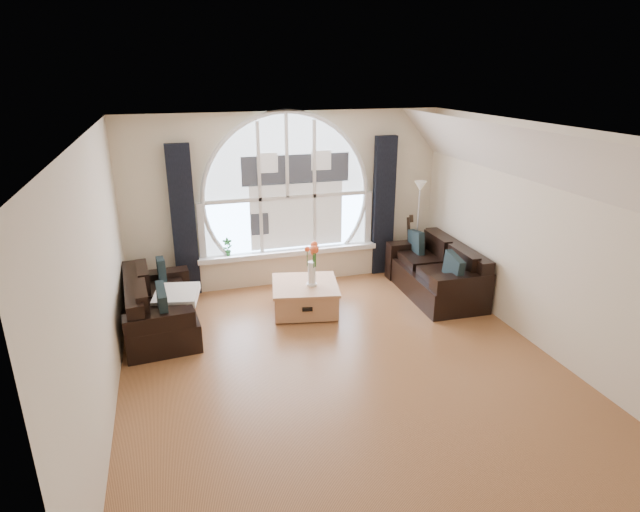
{
  "coord_description": "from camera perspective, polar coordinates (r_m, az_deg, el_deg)",
  "views": [
    {
      "loc": [
        -1.75,
        -5.06,
        3.3
      ],
      "look_at": [
        0.0,
        0.9,
        1.05
      ],
      "focal_mm": 29.21,
      "sensor_mm": 36.0,
      "label": 1
    }
  ],
  "objects": [
    {
      "name": "arched_window",
      "position": [
        8.14,
        -3.65,
        8.01
      ],
      "size": [
        2.6,
        0.06,
        2.15
      ],
      "primitive_type": "cube",
      "color": "silver",
      "rests_on": "wall_back"
    },
    {
      "name": "curtain_right",
      "position": [
        8.66,
        6.97,
        5.39
      ],
      "size": [
        0.35,
        0.12,
        2.3
      ],
      "primitive_type": "cube",
      "color": "black",
      "rests_on": "ground"
    },
    {
      "name": "attic_slope",
      "position": [
        6.49,
        21.73,
        10.12
      ],
      "size": [
        0.92,
        5.5,
        0.72
      ],
      "primitive_type": "cube",
      "color": "silver",
      "rests_on": "ground"
    },
    {
      "name": "floor_lamp",
      "position": [
        8.72,
        10.62,
        2.91
      ],
      "size": [
        0.24,
        0.24,
        1.6
      ],
      "primitive_type": "cube",
      "color": "#B2B2B2",
      "rests_on": "ground"
    },
    {
      "name": "wall_right",
      "position": [
        6.89,
        22.66,
        1.9
      ],
      "size": [
        0.01,
        5.5,
        2.7
      ],
      "primitive_type": "cube",
      "color": "beige",
      "rests_on": "ground"
    },
    {
      "name": "guitar",
      "position": [
        8.81,
        9.48,
        1.32
      ],
      "size": [
        0.37,
        0.26,
        1.06
      ],
      "primitive_type": "cube",
      "rotation": [
        0.0,
        0.0,
        -0.06
      ],
      "color": "brown",
      "rests_on": "ground"
    },
    {
      "name": "vase_flowers",
      "position": [
        7.22,
        -0.92,
        -0.35
      ],
      "size": [
        0.24,
        0.24,
        0.7
      ],
      "primitive_type": "cube",
      "color": "white",
      "rests_on": "coffee_chest"
    },
    {
      "name": "curtain_left",
      "position": [
        7.98,
        -14.72,
        3.63
      ],
      "size": [
        0.35,
        0.12,
        2.3
      ],
      "primitive_type": "cube",
      "color": "black",
      "rests_on": "ground"
    },
    {
      "name": "sofa_right",
      "position": [
        8.13,
        12.51,
        -1.47
      ],
      "size": [
        0.93,
        1.79,
        0.79
      ],
      "primitive_type": "cube",
      "rotation": [
        0.0,
        0.0,
        -0.03
      ],
      "color": "black",
      "rests_on": "ground"
    },
    {
      "name": "wall_front",
      "position": [
        3.49,
        17.81,
        -15.11
      ],
      "size": [
        5.0,
        0.01,
        2.7
      ],
      "primitive_type": "cube",
      "color": "beige",
      "rests_on": "ground"
    },
    {
      "name": "sofa_left",
      "position": [
        7.18,
        -17.15,
        -4.85
      ],
      "size": [
        0.95,
        1.71,
        0.73
      ],
      "primitive_type": "cube",
      "rotation": [
        0.0,
        0.0,
        0.08
      ],
      "color": "black",
      "rests_on": "ground"
    },
    {
      "name": "wall_back",
      "position": [
        8.23,
        -3.66,
        6.18
      ],
      "size": [
        5.0,
        0.01,
        2.7
      ],
      "primitive_type": "cube",
      "color": "beige",
      "rests_on": "ground"
    },
    {
      "name": "coffee_chest",
      "position": [
        7.48,
        -1.64,
        -4.37
      ],
      "size": [
        1.07,
        1.07,
        0.45
      ],
      "primitive_type": "cube",
      "rotation": [
        0.0,
        0.0,
        -0.19
      ],
      "color": "#AF7953",
      "rests_on": "ground"
    },
    {
      "name": "ground",
      "position": [
        6.28,
        2.37,
        -11.76
      ],
      "size": [
        5.0,
        5.5,
        0.01
      ],
      "primitive_type": "cube",
      "color": "brown",
      "rests_on": "ground"
    },
    {
      "name": "ceiling",
      "position": [
        5.38,
        2.78,
        13.51
      ],
      "size": [
        5.0,
        5.5,
        0.01
      ],
      "primitive_type": "cube",
      "color": "silver",
      "rests_on": "ground"
    },
    {
      "name": "potted_plant",
      "position": [
        8.17,
        -10.09,
        0.99
      ],
      "size": [
        0.16,
        0.11,
        0.28
      ],
      "primitive_type": "imported",
      "rotation": [
        0.0,
        0.0,
        0.07
      ],
      "color": "#1E6023",
      "rests_on": "window_sill"
    },
    {
      "name": "wall_left",
      "position": [
        5.47,
        -23.11,
        -2.64
      ],
      "size": [
        0.01,
        5.5,
        2.7
      ],
      "primitive_type": "cube",
      "color": "beige",
      "rests_on": "ground"
    },
    {
      "name": "window_frame",
      "position": [
        8.12,
        -3.61,
        7.97
      ],
      "size": [
        2.76,
        0.08,
        2.15
      ],
      "primitive_type": "cube",
      "color": "white",
      "rests_on": "wall_back"
    },
    {
      "name": "neighbor_house",
      "position": [
        8.19,
        -2.58,
        7.2
      ],
      "size": [
        1.7,
        0.02,
        1.5
      ],
      "primitive_type": "cube",
      "color": "silver",
      "rests_on": "wall_back"
    },
    {
      "name": "throw_blanket",
      "position": [
        7.07,
        -15.44,
        -4.16
      ],
      "size": [
        0.65,
        0.65,
        0.1
      ],
      "primitive_type": "cube",
      "rotation": [
        0.0,
        0.0,
        -0.2
      ],
      "color": "silver",
      "rests_on": "sofa_left"
    },
    {
      "name": "window_sill",
      "position": [
        8.38,
        -3.38,
        0.43
      ],
      "size": [
        2.9,
        0.22,
        0.08
      ],
      "primitive_type": "cube",
      "color": "white",
      "rests_on": "wall_back"
    }
  ]
}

